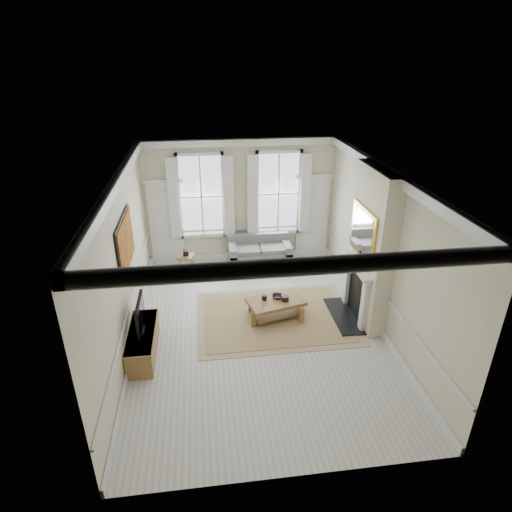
{
  "coord_description": "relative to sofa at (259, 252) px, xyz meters",
  "views": [
    {
      "loc": [
        -1.03,
        -7.59,
        5.43
      ],
      "look_at": [
        0.1,
        1.03,
        1.25
      ],
      "focal_mm": 30.0,
      "sensor_mm": 36.0,
      "label": 1
    }
  ],
  "objects": [
    {
      "name": "rug",
      "position": [
        -0.01,
        -2.73,
        -0.34
      ],
      "size": [
        3.5,
        2.6,
        0.02
      ],
      "primitive_type": "cube",
      "color": "#A58955",
      "rests_on": "floor"
    },
    {
      "name": "chimney_breast",
      "position": [
        1.95,
        -2.91,
        1.35
      ],
      "size": [
        0.35,
        1.7,
        3.38
      ],
      "primitive_type": "cube",
      "color": "beige",
      "rests_on": "floor"
    },
    {
      "name": "left_wall",
      "position": [
        -3.07,
        -3.11,
        1.35
      ],
      "size": [
        0.0,
        7.2,
        7.2
      ],
      "primitive_type": "plane",
      "rotation": [
        1.57,
        0.0,
        1.57
      ],
      "color": "beige",
      "rests_on": "floor"
    },
    {
      "name": "ceramic_pot_a",
      "position": [
        -0.26,
        -2.68,
        0.17
      ],
      "size": [
        0.12,
        0.12,
        0.12
      ],
      "primitive_type": "cylinder",
      "color": "black",
      "rests_on": "coffee_table"
    },
    {
      "name": "door_left",
      "position": [
        -2.52,
        0.45,
        0.8
      ],
      "size": [
        0.9,
        0.08,
        2.3
      ],
      "primitive_type": "cube",
      "color": "silver",
      "rests_on": "floor"
    },
    {
      "name": "door_right",
      "position": [
        1.58,
        0.45,
        0.8
      ],
      "size": [
        0.9,
        0.08,
        2.3
      ],
      "primitive_type": "cube",
      "color": "silver",
      "rests_on": "floor"
    },
    {
      "name": "bowl",
      "position": [
        0.04,
        -2.63,
        0.14
      ],
      "size": [
        0.3,
        0.3,
        0.06
      ],
      "primitive_type": "imported",
      "rotation": [
        0.0,
        0.0,
        -0.26
      ],
      "color": "black",
      "rests_on": "coffee_table"
    },
    {
      "name": "painting",
      "position": [
        -3.03,
        -2.81,
        1.7
      ],
      "size": [
        0.05,
        1.66,
        1.06
      ],
      "primitive_type": "cube",
      "color": "#AF781E",
      "rests_on": "left_wall"
    },
    {
      "name": "sofa",
      "position": [
        0.0,
        0.0,
        0.0
      ],
      "size": [
        1.71,
        0.83,
        0.83
      ],
      "color": "slate",
      "rests_on": "floor"
    },
    {
      "name": "back_wall",
      "position": [
        -0.47,
        0.49,
        1.35
      ],
      "size": [
        5.2,
        0.0,
        5.2
      ],
      "primitive_type": "plane",
      "rotation": [
        1.57,
        0.0,
        0.0
      ],
      "color": "beige",
      "rests_on": "floor"
    },
    {
      "name": "ceramic_pot_b",
      "position": [
        0.19,
        -2.78,
        0.17
      ],
      "size": [
        0.16,
        0.16,
        0.11
      ],
      "primitive_type": "cylinder",
      "color": "black",
      "rests_on": "coffee_table"
    },
    {
      "name": "tv_stand",
      "position": [
        -2.81,
        -3.66,
        -0.08
      ],
      "size": [
        0.49,
        1.53,
        0.54
      ],
      "primitive_type": "cube",
      "color": "olive",
      "rests_on": "floor"
    },
    {
      "name": "mirror",
      "position": [
        1.74,
        -2.91,
        1.7
      ],
      "size": [
        0.06,
        1.26,
        1.06
      ],
      "primitive_type": "cube",
      "color": "gold",
      "rests_on": "chimney_breast"
    },
    {
      "name": "side_table",
      "position": [
        -2.02,
        -0.21,
        0.04
      ],
      "size": [
        0.5,
        0.5,
        0.49
      ],
      "rotation": [
        0.0,
        0.0,
        -0.29
      ],
      "color": "olive",
      "rests_on": "floor"
    },
    {
      "name": "ceiling",
      "position": [
        -0.47,
        -3.11,
        3.05
      ],
      "size": [
        7.2,
        7.2,
        0.0
      ],
      "primitive_type": "plane",
      "rotation": [
        3.14,
        0.0,
        0.0
      ],
      "color": "white",
      "rests_on": "back_wall"
    },
    {
      "name": "window_left",
      "position": [
        -1.52,
        0.44,
        1.55
      ],
      "size": [
        1.26,
        0.2,
        2.2
      ],
      "primitive_type": null,
      "color": "#B2BCC6",
      "rests_on": "back_wall"
    },
    {
      "name": "fireplace",
      "position": [
        1.73,
        -2.91,
        0.38
      ],
      "size": [
        0.21,
        1.45,
        1.33
      ],
      "color": "silver",
      "rests_on": "floor"
    },
    {
      "name": "hearth",
      "position": [
        1.53,
        -2.91,
        -0.32
      ],
      "size": [
        0.55,
        1.5,
        0.05
      ],
      "primitive_type": "cube",
      "color": "black",
      "rests_on": "floor"
    },
    {
      "name": "floor",
      "position": [
        -0.47,
        -3.11,
        -0.35
      ],
      "size": [
        7.2,
        7.2,
        0.0
      ],
      "primitive_type": "plane",
      "color": "#B7B5AD",
      "rests_on": "ground"
    },
    {
      "name": "right_wall",
      "position": [
        2.13,
        -3.11,
        1.35
      ],
      "size": [
        0.0,
        7.2,
        7.2
      ],
      "primitive_type": "plane",
      "rotation": [
        1.57,
        0.0,
        -1.57
      ],
      "color": "beige",
      "rests_on": "floor"
    },
    {
      "name": "coffee_table",
      "position": [
        -0.01,
        -2.73,
        0.03
      ],
      "size": [
        1.36,
        1.0,
        0.46
      ],
      "rotation": [
        0.0,
        0.0,
        0.26
      ],
      "color": "olive",
      "rests_on": "rug"
    },
    {
      "name": "tv",
      "position": [
        -2.79,
        -3.66,
        0.59
      ],
      "size": [
        0.08,
        0.9,
        0.68
      ],
      "color": "black",
      "rests_on": "tv_stand"
    },
    {
      "name": "window_right",
      "position": [
        0.58,
        0.44,
        1.55
      ],
      "size": [
        1.26,
        0.2,
        2.2
      ],
      "primitive_type": null,
      "color": "#B2BCC6",
      "rests_on": "back_wall"
    }
  ]
}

